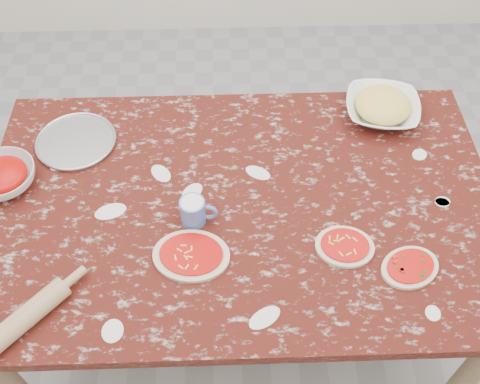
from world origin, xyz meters
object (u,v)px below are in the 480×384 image
cheese_bowl (382,109)px  pizza_tray (76,142)px  sauce_bowl (3,177)px  flour_mug (194,211)px  rolling_pin (18,324)px  worktable (240,218)px

cheese_bowl → pizza_tray: bearing=-174.6°
cheese_bowl → sauce_bowl: bearing=-167.6°
flour_mug → cheese_bowl: bearing=34.0°
sauce_bowl → pizza_tray: bearing=41.9°
pizza_tray → rolling_pin: rolling_pin is taller
sauce_bowl → rolling_pin: sauce_bowl is taller
pizza_tray → flour_mug: bearing=-39.5°
worktable → sauce_bowl: sauce_bowl is taller
cheese_bowl → worktable: bearing=-143.9°
sauce_bowl → rolling_pin: (0.15, -0.50, -0.00)m
worktable → pizza_tray: bearing=153.5°
worktable → cheese_bowl: size_ratio=6.26×
worktable → pizza_tray: pizza_tray is taller
pizza_tray → sauce_bowl: size_ratio=1.27×
cheese_bowl → flour_mug: size_ratio=2.26×
worktable → rolling_pin: rolling_pin is taller
worktable → flour_mug: 0.20m
cheese_bowl → flour_mug: (-0.65, -0.44, 0.01)m
worktable → pizza_tray: size_ratio=6.08×
pizza_tray → rolling_pin: bearing=-93.4°
flour_mug → rolling_pin: flour_mug is taller
sauce_bowl → rolling_pin: 0.52m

